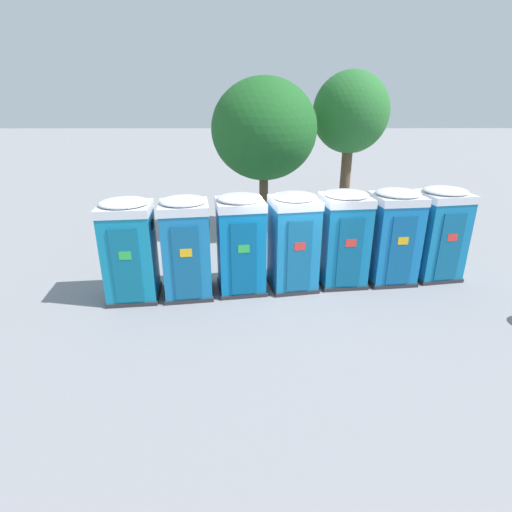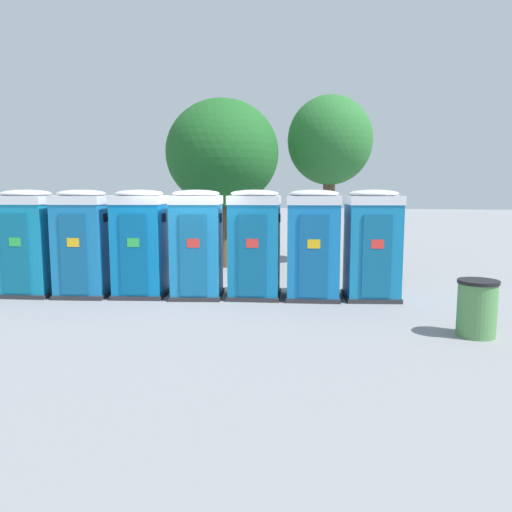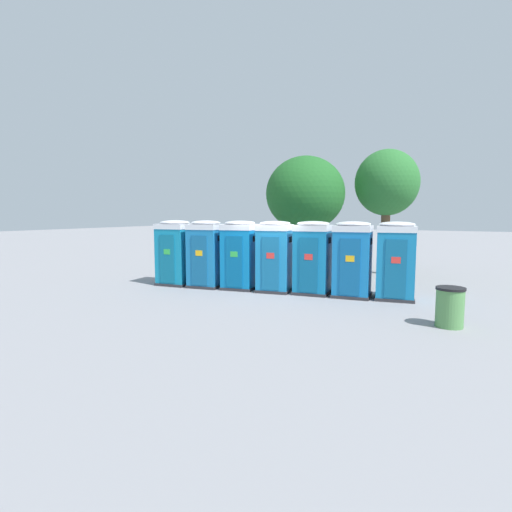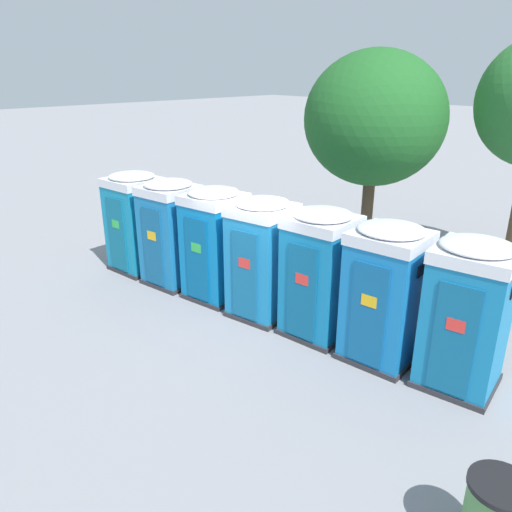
# 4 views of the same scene
# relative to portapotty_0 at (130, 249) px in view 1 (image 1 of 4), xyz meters

# --- Properties ---
(ground_plane) EXTENTS (120.00, 120.00, 0.00)m
(ground_plane) POSITION_rel_portapotty_0_xyz_m (4.02, 0.83, -1.28)
(ground_plane) COLOR gray
(portapotty_0) EXTENTS (1.36, 1.33, 2.54)m
(portapotty_0) POSITION_rel_portapotty_0_xyz_m (0.00, 0.00, 0.00)
(portapotty_0) COLOR #2D2D33
(portapotty_0) RESTS_ON ground
(portapotty_1) EXTENTS (1.36, 1.36, 2.54)m
(portapotty_1) POSITION_rel_portapotty_0_xyz_m (1.36, 0.16, 0.00)
(portapotty_1) COLOR #2D2D33
(portapotty_1) RESTS_ON ground
(portapotty_2) EXTENTS (1.37, 1.37, 2.54)m
(portapotty_2) POSITION_rel_portapotty_0_xyz_m (2.70, 0.42, 0.00)
(portapotty_2) COLOR #2D2D33
(portapotty_2) RESTS_ON ground
(portapotty_3) EXTENTS (1.37, 1.39, 2.54)m
(portapotty_3) POSITION_rel_portapotty_0_xyz_m (4.05, 0.58, 0.00)
(portapotty_3) COLOR #2D2D33
(portapotty_3) RESTS_ON ground
(portapotty_4) EXTENTS (1.33, 1.33, 2.54)m
(portapotty_4) POSITION_rel_portapotty_0_xyz_m (5.40, 0.83, 0.00)
(portapotty_4) COLOR #2D2D33
(portapotty_4) RESTS_ON ground
(portapotty_5) EXTENTS (1.36, 1.33, 2.54)m
(portapotty_5) POSITION_rel_portapotty_0_xyz_m (6.76, 0.97, 0.00)
(portapotty_5) COLOR #2D2D33
(portapotty_5) RESTS_ON ground
(portapotty_6) EXTENTS (1.41, 1.39, 2.54)m
(portapotty_6) POSITION_rel_portapotty_0_xyz_m (8.10, 1.22, 0.00)
(portapotty_6) COLOR #2D2D33
(portapotty_6) RESTS_ON ground
(street_tree_0) EXTENTS (2.88, 2.88, 5.72)m
(street_tree_0) POSITION_rel_portapotty_0_xyz_m (6.73, 6.89, 2.88)
(street_tree_0) COLOR brown
(street_tree_0) RESTS_ON ground
(street_tree_1) EXTENTS (3.63, 3.63, 5.43)m
(street_tree_1) POSITION_rel_portapotty_0_xyz_m (3.40, 5.19, 2.42)
(street_tree_1) COLOR #4C3826
(street_tree_1) RESTS_ON ground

